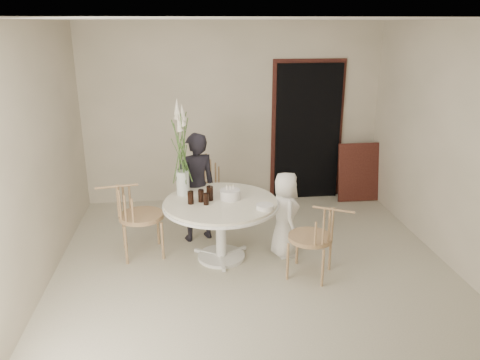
{
  "coord_description": "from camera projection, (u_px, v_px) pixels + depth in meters",
  "views": [
    {
      "loc": [
        -0.7,
        -4.74,
        2.67
      ],
      "look_at": [
        -0.12,
        0.3,
        0.96
      ],
      "focal_mm": 35.0,
      "sensor_mm": 36.0,
      "label": 1
    }
  ],
  "objects": [
    {
      "name": "table",
      "position": [
        221.0,
        210.0,
        5.39
      ],
      "size": [
        1.33,
        1.33,
        0.73
      ],
      "color": "white",
      "rests_on": "ground"
    },
    {
      "name": "chair_far",
      "position": [
        204.0,
        180.0,
        6.6
      ],
      "size": [
        0.53,
        0.56,
        0.86
      ],
      "rotation": [
        0.0,
        0.0,
        -0.16
      ],
      "color": "tan",
      "rests_on": "ground"
    },
    {
      "name": "plate_stack",
      "position": [
        265.0,
        207.0,
        5.12
      ],
      "size": [
        0.22,
        0.22,
        0.05
      ],
      "primitive_type": "cylinder",
      "rotation": [
        0.0,
        0.0,
        0.14
      ],
      "color": "white",
      "rests_on": "table"
    },
    {
      "name": "boy",
      "position": [
        285.0,
        214.0,
        5.52
      ],
      "size": [
        0.37,
        0.53,
        1.04
      ],
      "primitive_type": "imported",
      "rotation": [
        0.0,
        0.0,
        1.66
      ],
      "color": "white",
      "rests_on": "ground"
    },
    {
      "name": "chair_right",
      "position": [
        321.0,
        232.0,
        5.01
      ],
      "size": [
        0.62,
        0.6,
        0.83
      ],
      "rotation": [
        0.0,
        0.0,
        -2.07
      ],
      "color": "tan",
      "rests_on": "ground"
    },
    {
      "name": "door_trim",
      "position": [
        307.0,
        128.0,
        7.26
      ],
      "size": [
        1.12,
        0.03,
        2.22
      ],
      "primitive_type": "cube",
      "color": "#55271D",
      "rests_on": "ground"
    },
    {
      "name": "doorway",
      "position": [
        307.0,
        133.0,
        7.24
      ],
      "size": [
        1.0,
        0.1,
        2.1
      ],
      "primitive_type": "cube",
      "color": "black",
      "rests_on": "ground"
    },
    {
      "name": "chair_left",
      "position": [
        130.0,
        210.0,
        5.48
      ],
      "size": [
        0.59,
        0.56,
        0.91
      ],
      "rotation": [
        0.0,
        0.0,
        1.74
      ],
      "color": "tan",
      "rests_on": "ground"
    },
    {
      "name": "birthday_cake",
      "position": [
        230.0,
        194.0,
        5.4
      ],
      "size": [
        0.23,
        0.23,
        0.16
      ],
      "rotation": [
        0.0,
        0.0,
        -0.15
      ],
      "color": "white",
      "rests_on": "table"
    },
    {
      "name": "picture_frame",
      "position": [
        360.0,
        172.0,
        7.29
      ],
      "size": [
        0.68,
        0.21,
        0.9
      ],
      "primitive_type": "cube",
      "rotation": [
        -0.17,
        0.0,
        0.01
      ],
      "color": "#55271D",
      "rests_on": "ground"
    },
    {
      "name": "cola_tumbler_a",
      "position": [
        201.0,
        196.0,
        5.31
      ],
      "size": [
        0.07,
        0.07,
        0.14
      ],
      "primitive_type": "cylinder",
      "rotation": [
        0.0,
        0.0,
        0.09
      ],
      "color": "black",
      "rests_on": "table"
    },
    {
      "name": "flower_vase",
      "position": [
        182.0,
        151.0,
        5.38
      ],
      "size": [
        0.15,
        0.15,
        1.14
      ],
      "rotation": [
        0.0,
        0.0,
        0.15
      ],
      "color": "silver",
      "rests_on": "table"
    },
    {
      "name": "room_shell",
      "position": [
        255.0,
        129.0,
        4.87
      ],
      "size": [
        4.5,
        4.5,
        4.5
      ],
      "color": "silver",
      "rests_on": "ground"
    },
    {
      "name": "cola_tumbler_b",
      "position": [
        206.0,
        199.0,
        5.23
      ],
      "size": [
        0.07,
        0.07,
        0.13
      ],
      "primitive_type": "cylinder",
      "rotation": [
        0.0,
        0.0,
        -0.15
      ],
      "color": "black",
      "rests_on": "table"
    },
    {
      "name": "cola_tumbler_c",
      "position": [
        191.0,
        198.0,
        5.25
      ],
      "size": [
        0.08,
        0.08,
        0.15
      ],
      "primitive_type": "cylinder",
      "rotation": [
        0.0,
        0.0,
        0.11
      ],
      "color": "black",
      "rests_on": "table"
    },
    {
      "name": "cola_tumbler_d",
      "position": [
        210.0,
        193.0,
        5.35
      ],
      "size": [
        0.08,
        0.08,
        0.17
      ],
      "primitive_type": "cylinder",
      "rotation": [
        0.0,
        0.0,
        -0.02
      ],
      "color": "black",
      "rests_on": "table"
    },
    {
      "name": "ground",
      "position": [
        253.0,
        266.0,
        5.39
      ],
      "size": [
        4.5,
        4.5,
        0.0
      ],
      "primitive_type": "plane",
      "color": "beige",
      "rests_on": "ground"
    },
    {
      "name": "girl",
      "position": [
        196.0,
        187.0,
        5.87
      ],
      "size": [
        0.6,
        0.49,
        1.41
      ],
      "primitive_type": "imported",
      "rotation": [
        0.0,
        0.0,
        3.49
      ],
      "color": "black",
      "rests_on": "ground"
    }
  ]
}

